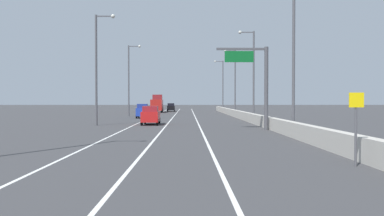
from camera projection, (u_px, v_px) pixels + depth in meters
The scene contains 17 objects.
ground_plane at pixel (186, 116), 67.14m from camera, with size 320.00×320.00×0.00m, color #38383A.
lane_stripe_left at pixel (148, 119), 58.08m from camera, with size 0.16×130.00×0.00m, color silver.
lane_stripe_center at pixel (172, 119), 58.12m from camera, with size 0.16×130.00×0.00m, color silver.
lane_stripe_right at pixel (196, 119), 58.16m from camera, with size 0.16×130.00×0.00m, color silver.
jersey_barrier_right at pixel (259, 120), 43.22m from camera, with size 0.60×120.00×1.10m, color #B2ADA3.
overhead_sign_gantry at pixel (258, 78), 36.16m from camera, with size 4.68×0.36×7.50m.
speed_advisory_sign at pixel (356, 123), 16.23m from camera, with size 0.60×0.11×3.00m.
lamp_post_right_second at pixel (291, 52), 32.81m from camera, with size 2.14×0.44×11.80m.
lamp_post_right_third at pixel (252, 70), 52.64m from camera, with size 2.14×0.44×11.80m.
lamp_post_right_fourth at pixel (234, 78), 72.47m from camera, with size 2.14×0.44×11.80m.
lamp_post_right_fifth at pixel (222, 83), 92.30m from camera, with size 2.14×0.44×11.80m.
lamp_post_left_mid at pixel (98, 63), 42.57m from camera, with size 2.14×0.44×11.80m.
lamp_post_left_far at pixel (130, 76), 66.36m from camera, with size 2.14×0.44×11.80m.
car_black_0 at pixel (171, 107), 95.17m from camera, with size 1.96×4.71×1.96m.
car_blue_1 at pixel (143, 111), 60.22m from camera, with size 1.87×4.12×2.13m.
car_red_2 at pixel (151, 115), 44.06m from camera, with size 1.91×4.42×2.05m.
box_truck at pixel (157, 104), 88.12m from camera, with size 2.65×8.56×3.92m.
Camera 1 is at (0.25, -3.10, 2.69)m, focal length 37.58 mm.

